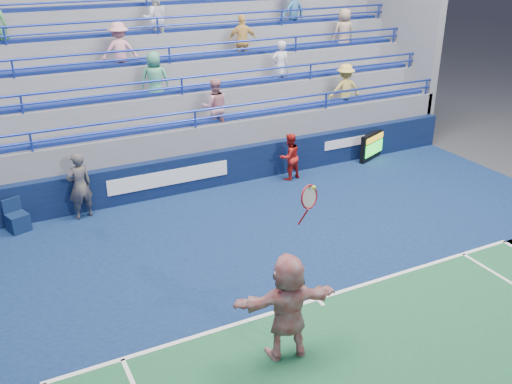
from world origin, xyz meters
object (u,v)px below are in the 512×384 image
judge_chair (18,221)px  tennis_player (288,307)px  serve_speed_board (373,146)px  ball_girl (289,157)px  line_judge (80,186)px

judge_chair → tennis_player: tennis_player is taller
serve_speed_board → ball_girl: ball_girl is taller
serve_speed_board → ball_girl: 3.43m
serve_speed_board → ball_girl: size_ratio=0.88×
judge_chair → tennis_player: size_ratio=0.26×
tennis_player → ball_girl: (4.14, 7.11, -0.28)m
tennis_player → line_judge: 7.59m
tennis_player → judge_chair: bearing=117.5°
tennis_player → line_judge: size_ratio=1.76×
serve_speed_board → tennis_player: size_ratio=0.40×
judge_chair → serve_speed_board: bearing=0.7°
line_judge → ball_girl: line_judge is taller
serve_speed_board → line_judge: line_judge is taller
serve_speed_board → line_judge: bearing=-179.4°
serve_speed_board → line_judge: 9.70m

